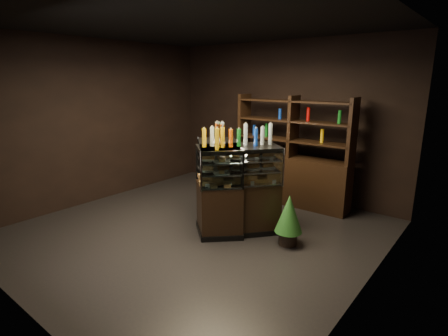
{
  "coord_description": "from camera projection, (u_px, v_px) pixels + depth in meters",
  "views": [
    {
      "loc": [
        3.46,
        -3.62,
        2.28
      ],
      "look_at": [
        0.33,
        0.27,
        1.0
      ],
      "focal_mm": 28.0,
      "sensor_mm": 36.0,
      "label": 1
    }
  ],
  "objects": [
    {
      "name": "ground",
      "position": [
        197.0,
        231.0,
        5.4
      ],
      "size": [
        5.0,
        5.0,
        0.0
      ],
      "primitive_type": "plane",
      "color": "black",
      "rests_on": "ground"
    },
    {
      "name": "potted_conifer",
      "position": [
        289.0,
        213.0,
        4.85
      ],
      "size": [
        0.39,
        0.39,
        0.83
      ],
      "rotation": [
        0.0,
        0.0,
        -0.15
      ],
      "color": "black",
      "rests_on": "ground"
    },
    {
      "name": "bottles_top",
      "position": [
        229.0,
        135.0,
        5.16
      ],
      "size": [
        1.09,
        0.83,
        0.3
      ],
      "color": "yellow",
      "rests_on": "display_case"
    },
    {
      "name": "back_shelving",
      "position": [
        291.0,
        171.0,
        6.5
      ],
      "size": [
        2.19,
        0.48,
        2.0
      ],
      "rotation": [
        0.0,
        0.0,
        0.03
      ],
      "color": "black",
      "rests_on": "ground"
    },
    {
      "name": "room_shell",
      "position": [
        194.0,
        104.0,
        4.92
      ],
      "size": [
        5.02,
        5.02,
        3.01
      ],
      "color": "black",
      "rests_on": "ground"
    },
    {
      "name": "display_case",
      "position": [
        228.0,
        200.0,
        5.42
      ],
      "size": [
        1.64,
        1.34,
        1.34
      ],
      "rotation": [
        0.0,
        0.0,
        0.04
      ],
      "color": "black",
      "rests_on": "ground"
    },
    {
      "name": "food_display",
      "position": [
        228.0,
        165.0,
        5.27
      ],
      "size": [
        1.26,
        0.97,
        0.42
      ],
      "color": "#D78E4D",
      "rests_on": "display_case"
    }
  ]
}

